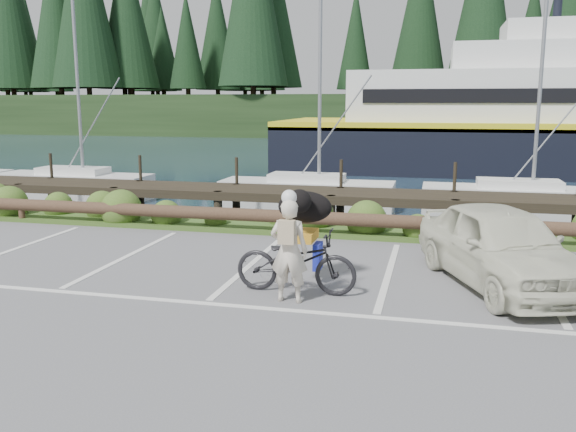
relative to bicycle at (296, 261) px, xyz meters
name	(u,v)px	position (x,y,z in m)	size (l,w,h in m)	color
ground	(215,296)	(-1.22, -0.48, -0.52)	(72.00, 72.00, 0.00)	#59595C
harbor_backdrop	(416,125)	(-0.83, 77.99, -0.52)	(170.00, 160.00, 30.00)	#192B3C
vegetation_strip	(292,228)	(-1.22, 4.82, -0.47)	(34.00, 1.60, 0.10)	#3D5B21
log_rail	(285,236)	(-1.22, 4.12, -0.52)	(32.00, 0.30, 0.60)	#443021
bicycle	(296,261)	(0.00, 0.00, 0.00)	(0.69, 1.98, 1.04)	black
cyclist	(289,251)	(0.00, -0.46, 0.29)	(0.59, 0.39, 1.61)	beige
dog	(305,207)	(0.00, 0.63, 0.79)	(0.93, 0.45, 0.54)	black
parked_car	(501,246)	(3.24, 1.19, 0.17)	(1.63, 4.05, 1.38)	beige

